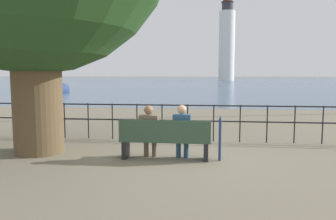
{
  "coord_description": "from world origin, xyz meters",
  "views": [
    {
      "loc": [
        0.93,
        -7.14,
        1.87
      ],
      "look_at": [
        0.0,
        0.5,
        1.05
      ],
      "focal_mm": 35.0,
      "sensor_mm": 36.0,
      "label": 1
    }
  ],
  "objects_px": {
    "seated_person_right": "(182,130)",
    "harbor_lighthouse": "(227,42)",
    "closed_umbrella": "(220,136)",
    "park_bench": "(165,140)",
    "sailboat_0": "(60,89)",
    "seated_person_left": "(149,129)"
  },
  "relations": [
    {
      "from": "closed_umbrella",
      "to": "harbor_lighthouse",
      "type": "relative_size",
      "value": 0.03
    },
    {
      "from": "park_bench",
      "to": "sailboat_0",
      "type": "distance_m",
      "value": 30.21
    },
    {
      "from": "park_bench",
      "to": "sailboat_0",
      "type": "height_order",
      "value": "sailboat_0"
    },
    {
      "from": "seated_person_right",
      "to": "closed_umbrella",
      "type": "relative_size",
      "value": 1.22
    },
    {
      "from": "seated_person_left",
      "to": "sailboat_0",
      "type": "relative_size",
      "value": 0.1
    },
    {
      "from": "park_bench",
      "to": "harbor_lighthouse",
      "type": "distance_m",
      "value": 113.96
    },
    {
      "from": "park_bench",
      "to": "seated_person_left",
      "type": "xyz_separation_m",
      "value": [
        -0.37,
        0.08,
        0.22
      ]
    },
    {
      "from": "seated_person_left",
      "to": "sailboat_0",
      "type": "xyz_separation_m",
      "value": [
        -14.46,
        26.23,
        -0.26
      ]
    },
    {
      "from": "seated_person_right",
      "to": "sailboat_0",
      "type": "relative_size",
      "value": 0.1
    },
    {
      "from": "seated_person_right",
      "to": "sailboat_0",
      "type": "xyz_separation_m",
      "value": [
        -15.2,
        26.23,
        -0.27
      ]
    },
    {
      "from": "harbor_lighthouse",
      "to": "park_bench",
      "type": "bearing_deg",
      "value": -93.78
    },
    {
      "from": "seated_person_left",
      "to": "closed_umbrella",
      "type": "height_order",
      "value": "seated_person_left"
    },
    {
      "from": "seated_person_right",
      "to": "harbor_lighthouse",
      "type": "relative_size",
      "value": 0.04
    },
    {
      "from": "park_bench",
      "to": "seated_person_right",
      "type": "distance_m",
      "value": 0.44
    },
    {
      "from": "seated_person_left",
      "to": "seated_person_right",
      "type": "height_order",
      "value": "seated_person_right"
    },
    {
      "from": "park_bench",
      "to": "seated_person_left",
      "type": "distance_m",
      "value": 0.44
    },
    {
      "from": "park_bench",
      "to": "harbor_lighthouse",
      "type": "bearing_deg",
      "value": 86.22
    },
    {
      "from": "seated_person_left",
      "to": "seated_person_right",
      "type": "relative_size",
      "value": 0.99
    },
    {
      "from": "park_bench",
      "to": "seated_person_left",
      "type": "bearing_deg",
      "value": 167.78
    },
    {
      "from": "seated_person_right",
      "to": "harbor_lighthouse",
      "type": "bearing_deg",
      "value": 86.41
    },
    {
      "from": "seated_person_right",
      "to": "sailboat_0",
      "type": "bearing_deg",
      "value": 120.1
    },
    {
      "from": "seated_person_left",
      "to": "seated_person_right",
      "type": "distance_m",
      "value": 0.74
    }
  ]
}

